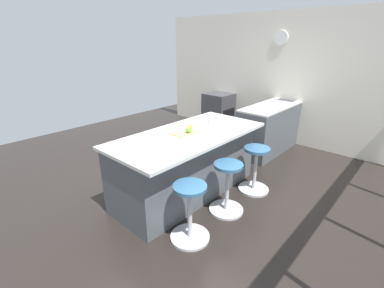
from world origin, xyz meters
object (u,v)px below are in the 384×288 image
at_px(cutting_board, 185,132).
at_px(stool_near_camera, 190,214).
at_px(stool_middle, 227,189).
at_px(apple_yellow, 190,127).
at_px(stool_by_window, 255,171).
at_px(apple_green, 188,130).
at_px(oven_range, 218,112).
at_px(kitchen_island, 187,163).
at_px(fruit_bowl, 215,120).

bearing_deg(cutting_board, stool_near_camera, 46.24).
height_order(stool_middle, apple_yellow, apple_yellow).
bearing_deg(cutting_board, stool_by_window, 136.04).
xyz_separation_m(stool_middle, apple_green, (0.03, -0.63, 0.65)).
distance_m(oven_range, stool_near_camera, 4.01).
bearing_deg(stool_by_window, kitchen_island, -44.87).
xyz_separation_m(apple_yellow, fruit_bowl, (-0.53, 0.01, -0.02)).
height_order(stool_by_window, cutting_board, cutting_board).
bearing_deg(cutting_board, kitchen_island, 169.71).
bearing_deg(oven_range, apple_yellow, 28.90).
xyz_separation_m(oven_range, fruit_bowl, (2.06, 1.44, 0.51)).
relative_size(oven_range, apple_green, 11.15).
bearing_deg(stool_near_camera, stool_middle, 180.00).
xyz_separation_m(oven_range, stool_near_camera, (3.38, 2.14, -0.13)).
height_order(stool_by_window, stool_near_camera, same).
bearing_deg(fruit_bowl, kitchen_island, 0.66).
bearing_deg(stool_near_camera, cutting_board, -133.76).
relative_size(oven_range, stool_middle, 1.32).
distance_m(kitchen_island, cutting_board, 0.46).
bearing_deg(stool_by_window, stool_middle, 0.00).
bearing_deg(kitchen_island, oven_range, -151.62).
xyz_separation_m(cutting_board, apple_green, (0.00, 0.07, 0.05)).
distance_m(apple_green, fruit_bowl, 0.66).
height_order(kitchen_island, stool_middle, kitchen_island).
height_order(kitchen_island, apple_green, apple_green).
relative_size(stool_by_window, cutting_board, 1.86).
xyz_separation_m(stool_by_window, fruit_bowl, (0.07, -0.70, 0.63)).
xyz_separation_m(stool_by_window, apple_green, (0.72, -0.63, 0.65)).
bearing_deg(oven_range, stool_by_window, 47.11).
height_order(stool_by_window, stool_middle, same).
distance_m(kitchen_island, stool_near_camera, 0.99).
relative_size(stool_by_window, stool_near_camera, 1.00).
bearing_deg(stool_near_camera, oven_range, -147.63).
relative_size(apple_green, fruit_bowl, 0.42).
relative_size(cutting_board, apple_yellow, 4.86).
distance_m(stool_middle, stool_near_camera, 0.70).
xyz_separation_m(stool_middle, apple_yellow, (-0.09, -0.71, 0.65)).
height_order(oven_range, fruit_bowl, fruit_bowl).
relative_size(stool_near_camera, fruit_bowl, 3.58).
bearing_deg(apple_yellow, cutting_board, 6.79).
relative_size(kitchen_island, cutting_board, 6.11).
xyz_separation_m(apple_yellow, apple_green, (0.12, 0.08, 0.00)).
bearing_deg(stool_middle, oven_range, -141.41).
distance_m(stool_middle, cutting_board, 0.92).
bearing_deg(stool_by_window, fruit_bowl, -84.16).
distance_m(stool_middle, apple_green, 0.91).
height_order(stool_near_camera, apple_green, apple_green).
height_order(kitchen_island, stool_by_window, kitchen_island).
distance_m(stool_middle, apple_yellow, 0.97).
height_order(stool_middle, apple_green, apple_green).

